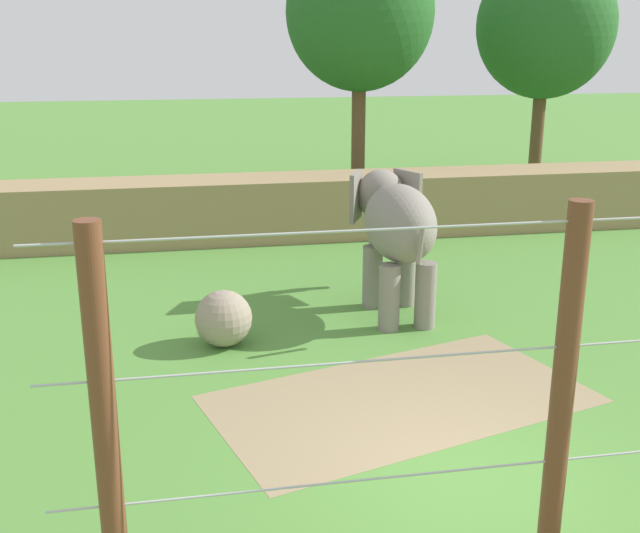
# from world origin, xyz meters

# --- Properties ---
(ground_plane) EXTENTS (120.00, 120.00, 0.00)m
(ground_plane) POSITION_xyz_m (0.00, 0.00, 0.00)
(ground_plane) COLOR #518938
(dirt_patch) EXTENTS (6.29, 4.53, 0.01)m
(dirt_patch) POSITION_xyz_m (-0.13, 2.20, 0.00)
(dirt_patch) COLOR #937F5B
(dirt_patch) RESTS_ON ground
(embankment_wall) EXTENTS (36.00, 1.80, 1.65)m
(embankment_wall) POSITION_xyz_m (0.00, 12.30, 0.83)
(embankment_wall) COLOR #997F56
(embankment_wall) RESTS_ON ground
(elephant) EXTENTS (1.52, 3.60, 2.67)m
(elephant) POSITION_xyz_m (0.79, 5.97, 1.77)
(elephant) COLOR gray
(elephant) RESTS_ON ground
(enrichment_ball) EXTENTS (1.01, 1.01, 1.01)m
(enrichment_ball) POSITION_xyz_m (-2.64, 4.83, 0.51)
(enrichment_ball) COLOR gray
(enrichment_ball) RESTS_ON ground
(cable_fence) EXTENTS (8.86, 0.20, 4.08)m
(cable_fence) POSITION_xyz_m (-0.07, -2.64, 2.05)
(cable_fence) COLOR brown
(cable_fence) RESTS_ON ground
(tree_far_left) EXTENTS (4.58, 4.58, 8.00)m
(tree_far_left) POSITION_xyz_m (9.02, 17.16, 5.57)
(tree_far_left) COLOR brown
(tree_far_left) RESTS_ON ground
(tree_left_of_centre) EXTENTS (4.55, 4.55, 8.37)m
(tree_left_of_centre) POSITION_xyz_m (2.41, 16.15, 5.94)
(tree_left_of_centre) COLOR brown
(tree_left_of_centre) RESTS_ON ground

